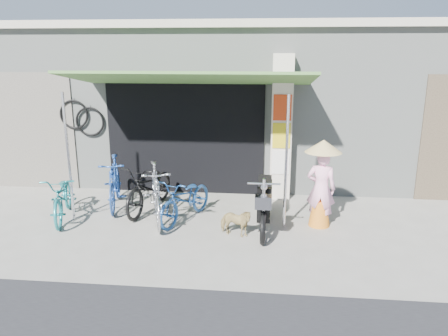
# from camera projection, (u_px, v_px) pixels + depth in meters

# --- Properties ---
(ground) EXTENTS (80.00, 80.00, 0.00)m
(ground) POSITION_uv_depth(u_px,v_px,m) (230.00, 243.00, 7.16)
(ground) COLOR gray
(ground) RESTS_ON ground
(bicycle_shop) EXTENTS (12.30, 5.30, 3.66)m
(bicycle_shop) POSITION_uv_depth(u_px,v_px,m) (247.00, 98.00, 11.58)
(bicycle_shop) COLOR #949992
(bicycle_shop) RESTS_ON ground
(shop_pillar) EXTENTS (0.42, 0.44, 3.00)m
(shop_pillar) POSITION_uv_depth(u_px,v_px,m) (281.00, 128.00, 9.04)
(shop_pillar) COLOR beige
(shop_pillar) RESTS_ON ground
(awning) EXTENTS (4.60, 1.88, 2.72)m
(awning) POSITION_uv_depth(u_px,v_px,m) (190.00, 80.00, 8.16)
(awning) COLOR #436E31
(awning) RESTS_ON ground
(neighbour_left) EXTENTS (2.60, 0.06, 2.60)m
(neighbour_left) POSITION_uv_depth(u_px,v_px,m) (19.00, 131.00, 9.80)
(neighbour_left) COLOR #6B665B
(neighbour_left) RESTS_ON ground
(bike_teal) EXTENTS (1.02, 1.75, 0.87)m
(bike_teal) POSITION_uv_depth(u_px,v_px,m) (63.00, 196.00, 8.09)
(bike_teal) COLOR #1C7A7E
(bike_teal) RESTS_ON ground
(bike_blue) EXTENTS (0.87, 1.76, 1.02)m
(bike_blue) POSITION_uv_depth(u_px,v_px,m) (114.00, 183.00, 8.69)
(bike_blue) COLOR #204695
(bike_blue) RESTS_ON ground
(bike_black) EXTENTS (0.99, 1.91, 0.96)m
(bike_black) POSITION_uv_depth(u_px,v_px,m) (150.00, 187.00, 8.53)
(bike_black) COLOR black
(bike_black) RESTS_ON ground
(bike_silver) EXTENTS (1.02, 1.85, 1.07)m
(bike_silver) POSITION_uv_depth(u_px,v_px,m) (156.00, 193.00, 7.94)
(bike_silver) COLOR #B9B9BE
(bike_silver) RESTS_ON ground
(bike_navy) EXTENTS (1.12, 1.69, 0.84)m
(bike_navy) POSITION_uv_depth(u_px,v_px,m) (186.00, 199.00, 8.00)
(bike_navy) COLOR #1F4D8F
(bike_navy) RESTS_ON ground
(street_dog) EXTENTS (0.64, 0.43, 0.50)m
(street_dog) POSITION_uv_depth(u_px,v_px,m) (235.00, 222.00, 7.36)
(street_dog) COLOR tan
(street_dog) RESTS_ON ground
(moped) EXTENTS (0.52, 1.83, 1.04)m
(moped) POSITION_uv_depth(u_px,v_px,m) (264.00, 202.00, 7.66)
(moped) COLOR black
(moped) RESTS_ON ground
(nun) EXTENTS (0.64, 0.64, 1.57)m
(nun) POSITION_uv_depth(u_px,v_px,m) (321.00, 183.00, 7.67)
(nun) COLOR #FFABCE
(nun) RESTS_ON ground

